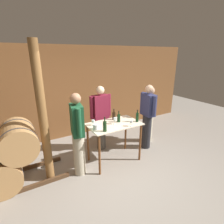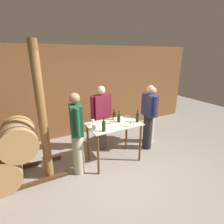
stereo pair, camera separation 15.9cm
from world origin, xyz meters
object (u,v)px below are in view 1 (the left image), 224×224
at_px(wooden_post, 43,118).
at_px(wine_bottle_left, 114,116).
at_px(wine_bottle_right, 137,117).
at_px(person_host, 149,114).
at_px(person_visitor_bearded, 78,134).
at_px(wine_glass_near_left, 93,121).
at_px(wine_bottle_far_left, 105,126).
at_px(person_visitor_with_scarf, 147,116).
at_px(wine_bottle_center, 119,118).
at_px(ice_bucket, 96,127).
at_px(wine_glass_near_center, 115,119).
at_px(wine_glass_near_right, 131,122).
at_px(person_visitor_near_door, 101,117).

height_order(wooden_post, wine_bottle_left, wooden_post).
xyz_separation_m(wine_bottle_right, person_host, (0.85, 0.52, -0.22)).
height_order(wooden_post, person_visitor_bearded, wooden_post).
bearing_deg(wine_glass_near_left, person_host, 6.33).
xyz_separation_m(wooden_post, wine_bottle_far_left, (1.10, -0.34, -0.28)).
bearing_deg(person_visitor_with_scarf, wine_bottle_far_left, -166.40).
bearing_deg(wooden_post, wine_bottle_center, -1.57).
distance_m(wooden_post, wine_bottle_center, 1.65).
bearing_deg(wooden_post, ice_bucket, -8.44).
bearing_deg(person_visitor_bearded, wooden_post, 167.70).
bearing_deg(person_host, wine_glass_near_center, -164.59).
bearing_deg(wine_glass_near_center, wine_glass_near_right, -49.79).
relative_size(wooden_post, wine_bottle_center, 10.16).
distance_m(wine_glass_near_left, person_visitor_with_scarf, 1.53).
xyz_separation_m(wine_bottle_far_left, wine_glass_near_center, (0.38, 0.23, -0.00)).
bearing_deg(wine_bottle_far_left, person_visitor_with_scarf, 13.60).
xyz_separation_m(wooden_post, person_host, (2.85, 0.27, -0.50)).
relative_size(wine_glass_near_right, person_visitor_bearded, 0.08).
distance_m(wine_glass_near_center, person_visitor_near_door, 0.71).
bearing_deg(wine_glass_near_center, wine_bottle_right, -15.08).
distance_m(wine_bottle_left, wine_bottle_center, 0.19).
relative_size(wine_glass_near_right, person_host, 0.09).
relative_size(wine_bottle_center, wine_glass_near_center, 1.80).
bearing_deg(wine_glass_near_left, wooden_post, -176.00).
xyz_separation_m(ice_bucket, person_host, (1.86, 0.42, -0.15)).
height_order(wine_bottle_left, person_visitor_bearded, person_visitor_bearded).
distance_m(wooden_post, wine_bottle_left, 1.64).
bearing_deg(wine_glass_near_center, person_host, 15.41).
bearing_deg(ice_bucket, person_visitor_with_scarf, 5.87).
bearing_deg(person_host, wine_bottle_far_left, -160.77).
bearing_deg(person_visitor_near_door, wine_glass_near_center, -89.42).
distance_m(wine_bottle_left, wine_glass_near_left, 0.58).
height_order(wine_bottle_right, person_host, person_host).
xyz_separation_m(wine_bottle_left, person_visitor_near_door, (-0.13, 0.44, -0.15)).
relative_size(wine_bottle_center, person_visitor_bearded, 0.15).
xyz_separation_m(wine_bottle_left, person_visitor_with_scarf, (0.94, -0.13, -0.14)).
height_order(wine_bottle_left, wine_glass_near_left, wine_bottle_left).
height_order(wine_bottle_far_left, ice_bucket, wine_bottle_far_left).
bearing_deg(person_host, wooden_post, -174.51).
height_order(wine_glass_near_right, person_visitor_near_door, person_visitor_near_door).
distance_m(wine_glass_near_left, wine_glass_near_right, 0.83).
distance_m(wine_bottle_center, ice_bucket, 0.65).
bearing_deg(person_visitor_near_door, person_visitor_with_scarf, -28.04).
height_order(wine_glass_near_left, wine_glass_near_right, wine_glass_near_right).
xyz_separation_m(wine_bottle_center, person_host, (1.23, 0.32, -0.20)).
bearing_deg(person_visitor_with_scarf, wine_glass_near_center, -173.70).
bearing_deg(wine_bottle_center, wine_bottle_far_left, -150.75).
height_order(wine_glass_near_left, ice_bucket, wine_glass_near_left).
bearing_deg(person_host, person_visitor_near_door, 167.11).
relative_size(wine_bottle_center, wine_bottle_right, 0.92).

